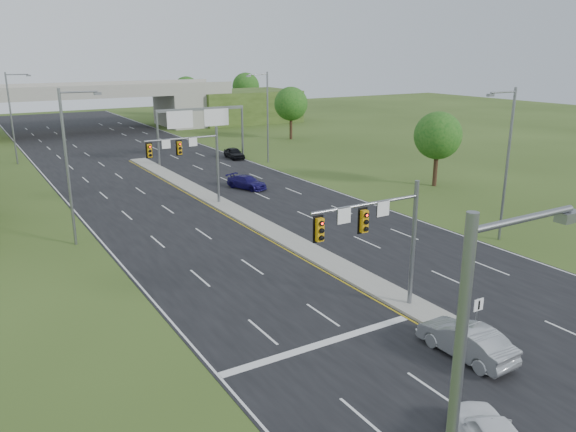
# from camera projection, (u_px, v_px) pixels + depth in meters

# --- Properties ---
(ground) EXTENTS (240.00, 240.00, 0.00)m
(ground) POSITION_uv_depth(u_px,v_px,m) (409.00, 306.00, 30.62)
(ground) COLOR #324719
(ground) RESTS_ON ground
(road) EXTENTS (24.00, 160.00, 0.02)m
(road) POSITION_uv_depth(u_px,v_px,m) (180.00, 182.00, 59.37)
(road) COLOR black
(road) RESTS_ON ground
(median) EXTENTS (2.00, 54.00, 0.16)m
(median) POSITION_uv_depth(u_px,v_px,m) (228.00, 208.00, 49.49)
(median) COLOR gray
(median) RESTS_ON road
(median_nose) EXTENTS (2.00, 2.00, 0.16)m
(median_nose) POSITION_uv_depth(u_px,v_px,m) (466.00, 334.00, 27.31)
(median_nose) COLOR gray
(median_nose) RESTS_ON road
(lane_markings) EXTENTS (23.72, 160.00, 0.01)m
(lane_markings) POSITION_uv_depth(u_px,v_px,m) (196.00, 195.00, 54.07)
(lane_markings) COLOR gold
(lane_markings) RESTS_ON road
(signal_mast_near) EXTENTS (6.62, 0.60, 7.00)m
(signal_mast_near) POSITION_uv_depth(u_px,v_px,m) (382.00, 230.00, 28.11)
(signal_mast_near) COLOR slate
(signal_mast_near) RESTS_ON ground
(signal_mast_far) EXTENTS (6.62, 0.60, 7.00)m
(signal_mast_far) POSITION_uv_depth(u_px,v_px,m) (194.00, 155.00, 48.64)
(signal_mast_far) COLOR slate
(signal_mast_far) RESTS_ON ground
(keep_right_sign) EXTENTS (0.60, 0.13, 2.20)m
(keep_right_sign) POSITION_uv_depth(u_px,v_px,m) (477.00, 312.00, 26.48)
(keep_right_sign) COLOR slate
(keep_right_sign) RESTS_ON ground
(sign_gantry) EXTENTS (11.58, 0.44, 6.67)m
(sign_gantry) POSITION_uv_depth(u_px,v_px,m) (200.00, 120.00, 69.35)
(sign_gantry) COLOR slate
(sign_gantry) RESTS_ON ground
(overpass) EXTENTS (80.00, 14.00, 8.10)m
(overpass) POSITION_uv_depth(u_px,v_px,m) (84.00, 111.00, 95.33)
(overpass) COLOR gray
(overpass) RESTS_ON ground
(lightpole_l_mid) EXTENTS (2.85, 0.25, 11.00)m
(lightpole_l_mid) POSITION_uv_depth(u_px,v_px,m) (70.00, 160.00, 38.74)
(lightpole_l_mid) COLOR slate
(lightpole_l_mid) RESTS_ON ground
(lightpole_l_far) EXTENTS (2.85, 0.25, 11.00)m
(lightpole_l_far) POSITION_uv_depth(u_px,v_px,m) (13.00, 114.00, 67.48)
(lightpole_l_far) COLOR slate
(lightpole_l_far) RESTS_ON ground
(lightpole_r_near) EXTENTS (2.85, 0.25, 11.00)m
(lightpole_r_near) POSITION_uv_depth(u_px,v_px,m) (506.00, 158.00, 39.60)
(lightpole_r_near) COLOR slate
(lightpole_r_near) RESTS_ON ground
(lightpole_r_far) EXTENTS (2.85, 0.25, 11.00)m
(lightpole_r_far) POSITION_uv_depth(u_px,v_px,m) (266.00, 113.00, 68.35)
(lightpole_r_far) COLOR slate
(lightpole_r_far) RESTS_ON ground
(tree_r_near) EXTENTS (4.80, 4.80, 7.60)m
(tree_r_near) POSITION_uv_depth(u_px,v_px,m) (438.00, 136.00, 56.49)
(tree_r_near) COLOR #382316
(tree_r_near) RESTS_ON ground
(tree_r_mid) EXTENTS (5.20, 5.20, 8.12)m
(tree_r_mid) POSITION_uv_depth(u_px,v_px,m) (291.00, 104.00, 87.13)
(tree_r_mid) COLOR #382316
(tree_r_mid) RESTS_ON ground
(tree_back_c) EXTENTS (5.60, 5.60, 8.32)m
(tree_back_c) POSITION_uv_depth(u_px,v_px,m) (187.00, 90.00, 118.17)
(tree_back_c) COLOR #382316
(tree_back_c) RESTS_ON ground
(tree_back_d) EXTENTS (6.00, 6.00, 8.85)m
(tree_back_d) POSITION_uv_depth(u_px,v_px,m) (246.00, 86.00, 125.02)
(tree_back_d) COLOR #382316
(tree_back_d) RESTS_ON ground
(car_silver) EXTENTS (1.78, 4.75, 1.55)m
(car_silver) POSITION_uv_depth(u_px,v_px,m) (466.00, 340.00, 25.33)
(car_silver) COLOR #9DA0A4
(car_silver) RESTS_ON road
(car_far_b) EXTENTS (3.28, 4.84, 1.30)m
(car_far_b) POSITION_uv_depth(u_px,v_px,m) (247.00, 182.00, 56.55)
(car_far_b) COLOR #130D4E
(car_far_b) RESTS_ON road
(car_far_c) EXTENTS (1.88, 4.18, 1.39)m
(car_far_c) POSITION_uv_depth(u_px,v_px,m) (234.00, 153.00, 72.43)
(car_far_c) COLOR black
(car_far_c) RESTS_ON road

